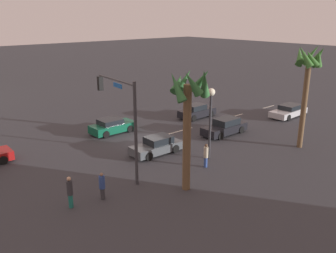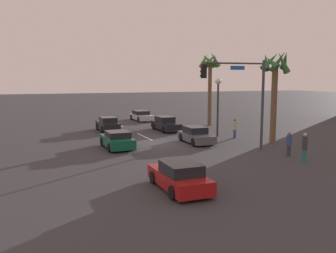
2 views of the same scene
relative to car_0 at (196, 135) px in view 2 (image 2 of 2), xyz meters
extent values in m
plane|color=#333338|center=(-1.15, -2.94, -0.61)|extent=(220.00, 220.00, 0.00)
cube|color=silver|center=(-19.15, -2.94, -0.61)|extent=(2.19, 0.14, 0.01)
cube|color=silver|center=(-13.19, -2.94, -0.61)|extent=(2.28, 0.14, 0.01)
cube|color=silver|center=(-5.52, -2.94, -0.61)|extent=(2.34, 0.14, 0.01)
cube|color=silver|center=(-3.39, -2.94, -0.61)|extent=(1.99, 0.14, 0.01)
cube|color=#474C51|center=(0.06, 0.00, -0.14)|extent=(4.13, 1.83, 0.63)
cube|color=black|center=(-0.18, 0.01, 0.45)|extent=(2.01, 1.56, 0.54)
cylinder|color=black|center=(1.35, 0.76, -0.29)|extent=(0.65, 0.24, 0.64)
cylinder|color=black|center=(1.30, -0.84, -0.29)|extent=(0.65, 0.24, 0.64)
cylinder|color=black|center=(-1.18, 0.84, -0.29)|extent=(0.65, 0.24, 0.64)
cylinder|color=black|center=(-1.23, -0.76, -0.29)|extent=(0.65, 0.24, 0.64)
cube|color=#0F5138|center=(-0.18, -6.56, -0.10)|extent=(4.10, 1.83, 0.71)
cube|color=black|center=(0.06, -6.56, 0.48)|extent=(1.97, 1.61, 0.46)
cylinder|color=black|center=(-1.45, -7.43, -0.29)|extent=(0.64, 0.22, 0.64)
cylinder|color=black|center=(-1.46, -5.71, -0.29)|extent=(0.64, 0.22, 0.64)
cylinder|color=black|center=(1.09, -7.42, -0.29)|extent=(0.64, 0.22, 0.64)
cylinder|color=black|center=(1.08, -5.70, -0.29)|extent=(0.64, 0.22, 0.64)
cube|color=black|center=(-7.53, 0.30, -0.10)|extent=(4.52, 1.69, 0.71)
cube|color=black|center=(-7.80, 0.30, 0.54)|extent=(2.17, 1.48, 0.57)
cylinder|color=black|center=(-6.13, 1.09, -0.29)|extent=(0.64, 0.22, 0.64)
cylinder|color=black|center=(-6.13, -0.49, -0.29)|extent=(0.64, 0.22, 0.64)
cylinder|color=black|center=(-8.93, 1.10, -0.29)|extent=(0.64, 0.22, 0.64)
cylinder|color=black|center=(-8.93, -0.48, -0.29)|extent=(0.64, 0.22, 0.64)
cube|color=#B7B7BC|center=(-17.16, 0.79, -0.15)|extent=(4.74, 1.97, 0.61)
cube|color=black|center=(-17.44, 0.79, 0.39)|extent=(2.29, 1.68, 0.47)
cylinder|color=black|center=(-15.72, 1.70, -0.29)|extent=(0.65, 0.24, 0.64)
cylinder|color=black|center=(-15.68, -0.04, -0.29)|extent=(0.65, 0.24, 0.64)
cylinder|color=black|center=(-18.63, 1.63, -0.29)|extent=(0.65, 0.24, 0.64)
cylinder|color=black|center=(-18.59, -0.11, -0.29)|extent=(0.65, 0.24, 0.64)
cube|color=maroon|center=(11.01, -6.32, -0.12)|extent=(4.25, 1.80, 0.66)
cube|color=black|center=(11.26, -6.32, 0.47)|extent=(2.05, 1.57, 0.52)
cylinder|color=black|center=(9.68, -7.13, -0.29)|extent=(0.64, 0.23, 0.64)
cylinder|color=black|center=(9.70, -5.48, -0.29)|extent=(0.64, 0.23, 0.64)
cylinder|color=black|center=(12.31, -7.16, -0.29)|extent=(0.64, 0.23, 0.64)
cylinder|color=black|center=(12.33, -5.51, -0.29)|extent=(0.64, 0.23, 0.64)
cube|color=black|center=(-9.61, -5.21, -0.09)|extent=(4.12, 1.70, 0.74)
cube|color=black|center=(-9.36, -5.21, 0.55)|extent=(1.98, 1.48, 0.53)
cylinder|color=black|center=(-10.88, -6.01, -0.29)|extent=(0.64, 0.22, 0.64)
cylinder|color=black|center=(-10.89, -4.44, -0.29)|extent=(0.64, 0.22, 0.64)
cylinder|color=black|center=(-8.33, -5.99, -0.29)|extent=(0.64, 0.22, 0.64)
cylinder|color=black|center=(-8.34, -4.42, -0.29)|extent=(0.64, 0.22, 0.64)
cylinder|color=#38383D|center=(4.27, 3.30, 2.67)|extent=(0.20, 0.20, 6.56)
cylinder|color=#38383D|center=(4.06, 0.98, 5.70)|extent=(0.54, 4.67, 0.12)
cube|color=black|center=(3.84, -1.35, 5.12)|extent=(0.35, 0.35, 0.95)
sphere|color=red|center=(3.83, -1.53, 5.42)|extent=(0.20, 0.20, 0.20)
sphere|color=#392605|center=(3.83, -1.53, 5.12)|extent=(0.20, 0.20, 0.20)
sphere|color=black|center=(3.83, -1.53, 4.82)|extent=(0.20, 0.20, 0.20)
cube|color=#1959B2|center=(4.08, 1.21, 5.38)|extent=(0.14, 1.10, 0.28)
cylinder|color=#2D2D33|center=(-2.33, 3.33, 1.76)|extent=(0.18, 0.18, 4.75)
sphere|color=#F2EACC|center=(-2.33, 3.33, 4.41)|extent=(0.56, 0.56, 0.56)
cylinder|color=#1E7266|center=(8.76, 3.27, -0.23)|extent=(0.28, 0.28, 0.78)
cylinder|color=#333338|center=(8.76, 3.27, 0.59)|extent=(0.38, 0.38, 0.85)
sphere|color=tan|center=(8.76, 3.27, 1.13)|extent=(0.23, 0.23, 0.23)
cylinder|color=#2D478C|center=(-0.95, 4.30, -0.25)|extent=(0.30, 0.30, 0.72)
cylinder|color=#B2A58C|center=(-0.95, 4.30, 0.50)|extent=(0.39, 0.39, 0.79)
sphere|color=brown|center=(-0.95, 4.30, 1.00)|extent=(0.21, 0.21, 0.21)
cylinder|color=#333338|center=(6.93, 3.60, -0.27)|extent=(0.35, 0.35, 0.69)
cylinder|color=#2D478C|center=(6.93, 3.60, 0.46)|extent=(0.46, 0.46, 0.76)
sphere|color=#8C664C|center=(6.93, 3.60, 0.94)|extent=(0.21, 0.21, 0.21)
cylinder|color=brown|center=(-9.67, 6.46, 2.96)|extent=(0.42, 0.42, 7.14)
cone|color=#38702D|center=(-8.81, 6.56, 6.71)|extent=(0.72, 1.49, 1.74)
cone|color=#38702D|center=(-9.16, 6.89, 6.57)|extent=(1.23, 1.30, 1.41)
cone|color=#38702D|center=(-9.91, 7.06, 6.54)|extent=(1.16, 0.90, 1.42)
cone|color=#38702D|center=(-10.32, 6.84, 6.75)|extent=(1.21, 1.52, 1.48)
cone|color=#38702D|center=(-10.47, 6.10, 6.69)|extent=(1.09, 1.54, 1.77)
cone|color=#38702D|center=(-9.72, 5.82, 6.46)|extent=(1.28, 0.66, 1.35)
cone|color=#38702D|center=(-9.23, 5.88, 6.74)|extent=(1.51, 1.33, 1.37)
cylinder|color=brown|center=(2.37, 5.81, 2.64)|extent=(0.48, 0.48, 6.50)
cone|color=#2D6633|center=(3.23, 5.86, 5.85)|extent=(0.63, 1.40, 1.76)
cone|color=#2D6633|center=(2.67, 6.48, 6.08)|extent=(1.39, 1.03, 1.53)
cone|color=#2D6633|center=(1.79, 6.55, 6.01)|extent=(1.52, 1.37, 1.88)
cone|color=#2D6633|center=(1.48, 5.98, 6.05)|extent=(0.86, 1.77, 1.68)
cone|color=#2D6633|center=(2.04, 5.16, 5.96)|extent=(1.34, 1.05, 1.55)
cone|color=#2D6633|center=(2.63, 5.27, 5.89)|extent=(1.41, 1.06, 1.20)
camera|label=1|loc=(16.23, 20.26, 9.63)|focal=38.40mm
camera|label=2|loc=(26.19, -12.95, 4.57)|focal=38.47mm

